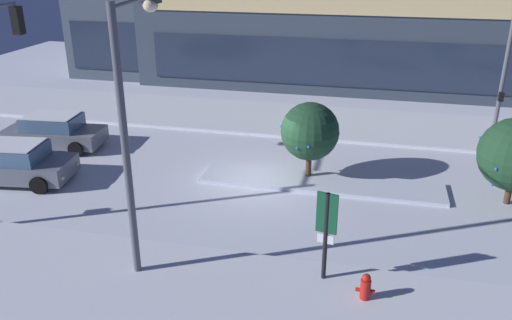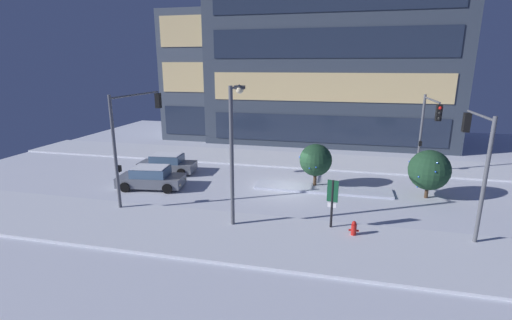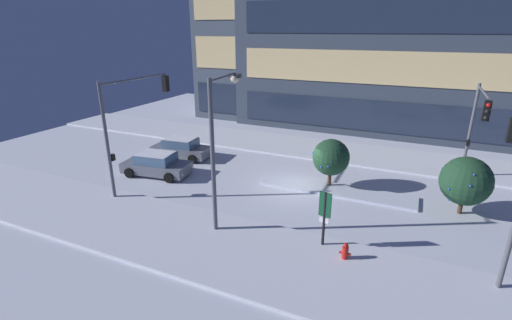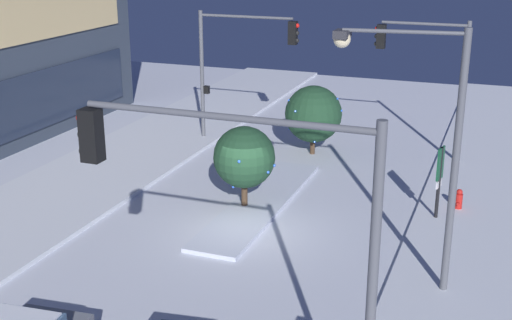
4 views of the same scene
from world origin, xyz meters
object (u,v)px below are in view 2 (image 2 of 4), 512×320
car_far (167,164)px  street_lamp_arched (234,133)px  traffic_light_corner_near_right (477,150)px  traffic_light_corner_near_left (134,126)px  decorated_tree_median (316,160)px  fire_hydrant (354,230)px  traffic_light_corner_far_right (428,124)px  parking_info_sign (332,199)px  decorated_tree_left_of_median (429,170)px  car_near (151,178)px

car_far → street_lamp_arched: street_lamp_arched is taller
traffic_light_corner_near_right → street_lamp_arched: size_ratio=0.84×
traffic_light_corner_near_left → decorated_tree_median: size_ratio=2.18×
car_far → fire_hydrant: (13.75, -7.96, -0.30)m
fire_hydrant → decorated_tree_median: decorated_tree_median is taller
traffic_light_corner_far_right → parking_info_sign: (-6.10, -9.72, -2.50)m
traffic_light_corner_near_right → traffic_light_corner_far_right: 8.30m
traffic_light_corner_near_left → street_lamp_arched: (6.87, -1.89, 0.18)m
fire_hydrant → decorated_tree_median: 7.67m
street_lamp_arched → parking_info_sign: street_lamp_arched is taller
fire_hydrant → decorated_tree_left_of_median: size_ratio=0.28×
traffic_light_corner_far_right → traffic_light_corner_near_left: bearing=-67.0°
traffic_light_corner_near_left → car_near: bearing=4.6°
car_far → traffic_light_corner_far_right: 19.21m
traffic_light_corner_near_left → street_lamp_arched: bearing=-105.4°
car_far → traffic_light_corner_near_left: bearing=92.3°
decorated_tree_left_of_median → parking_info_sign: bearing=-133.4°
decorated_tree_median → decorated_tree_left_of_median: 7.01m
traffic_light_corner_near_left → car_far: bearing=7.6°
traffic_light_corner_near_right → decorated_tree_left_of_median: 5.24m
traffic_light_corner_far_right → fire_hydrant: size_ratio=7.10×
car_far → fire_hydrant: bearing=144.6°
street_lamp_arched → decorated_tree_left_of_median: 12.61m
parking_info_sign → decorated_tree_left_of_median: size_ratio=0.86×
car_far → fire_hydrant: size_ratio=5.28×
car_far → parking_info_sign: size_ratio=1.71×
car_far → traffic_light_corner_near_right: (19.24, -5.89, 3.46)m
traffic_light_corner_near_left → decorated_tree_median: bearing=-67.4°
car_near → decorated_tree_left_of_median: bearing=-0.7°
traffic_light_corner_near_right → fire_hydrant: size_ratio=7.07×
car_far → decorated_tree_median: decorated_tree_median is taller
car_near → traffic_light_corner_near_right: traffic_light_corner_near_right is taller
traffic_light_corner_near_left → parking_info_sign: 12.46m
car_near → traffic_light_corner_near_right: size_ratio=0.77×
decorated_tree_left_of_median → car_far: bearing=176.0°
street_lamp_arched → parking_info_sign: size_ratio=2.73×
car_near → decorated_tree_left_of_median: (17.78, 2.22, 1.10)m
traffic_light_corner_near_right → decorated_tree_left_of_median: size_ratio=1.96×
decorated_tree_median → parking_info_sign: bearing=-78.7°
parking_info_sign → fire_hydrant: bearing=-107.6°
traffic_light_corner_far_right → decorated_tree_left_of_median: (-0.40, -3.69, -2.35)m
traffic_light_corner_near_right → traffic_light_corner_near_left: size_ratio=0.91×
fire_hydrant → parking_info_sign: bearing=150.0°
decorated_tree_left_of_median → decorated_tree_median: bearing=176.2°
car_near → parking_info_sign: size_ratio=1.76×
parking_info_sign → car_far: bearing=72.3°
decorated_tree_median → decorated_tree_left_of_median: decorated_tree_left_of_median is taller
street_lamp_arched → decorated_tree_left_of_median: (10.77, 5.86, -2.93)m
car_near → traffic_light_corner_far_right: traffic_light_corner_far_right is taller
parking_info_sign → car_near: bearing=84.9°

